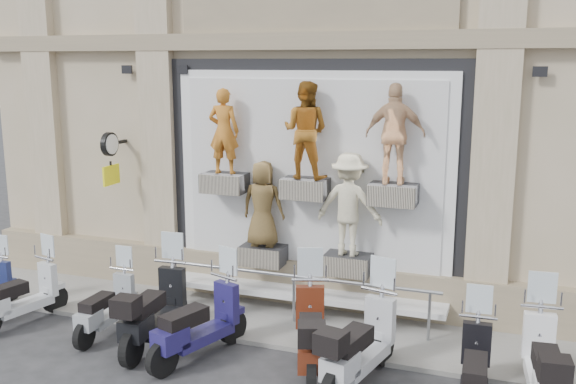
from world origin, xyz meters
name	(u,v)px	position (x,y,z in m)	size (l,w,h in m)	color
ground	(249,378)	(0.00, 0.00, 0.00)	(90.00, 90.00, 0.00)	#2A2A2D
sidewalk	(296,321)	(0.00, 2.10, 0.04)	(16.00, 2.20, 0.08)	gray
shop_vitrine	(315,184)	(0.13, 2.75, 2.39)	(5.60, 0.83, 4.30)	black
guard_rail	(294,300)	(0.00, 2.00, 0.47)	(5.06, 0.10, 0.93)	#9EA0A5
clock_sign_bracket	(110,152)	(-3.90, 2.47, 2.80)	(0.10, 0.80, 1.02)	black
scooter_b	(20,284)	(-4.47, 0.46, 0.74)	(0.53, 1.83, 1.48)	#BBBEC1
scooter_c	(106,295)	(-2.83, 0.61, 0.69)	(0.50, 1.71, 1.39)	gray
scooter_d	(154,295)	(-1.84, 0.51, 0.86)	(0.61, 2.10, 1.71)	black
scooter_e	(198,309)	(-0.95, 0.32, 0.82)	(0.59, 2.02, 1.64)	#1B164F
scooter_f	(311,318)	(0.79, 0.47, 0.85)	(0.61, 2.10, 1.71)	#561F0E
scooter_g	(361,329)	(1.57, 0.32, 0.86)	(0.62, 2.11, 1.72)	#B1B3B9
scooter_h	(476,356)	(3.12, 0.21, 0.76)	(0.55, 1.87, 1.52)	black
scooter_i	(545,349)	(3.97, 0.57, 0.83)	(0.60, 2.05, 1.66)	white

